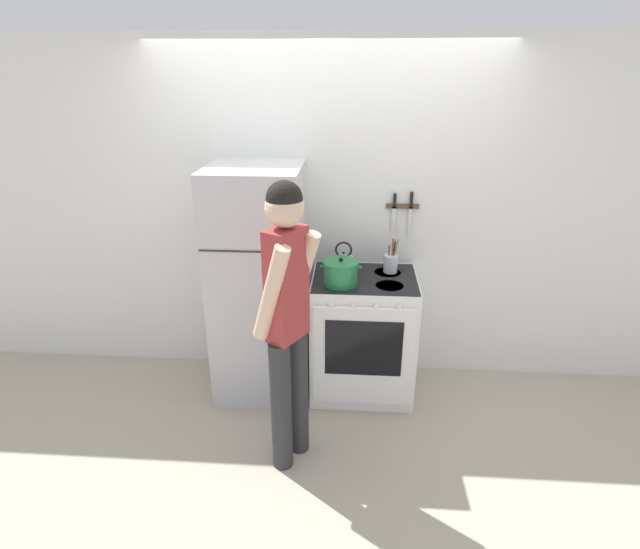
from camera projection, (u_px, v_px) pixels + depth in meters
name	position (u px, v px, depth m)	size (l,w,h in m)	color
ground_plane	(325.00, 364.00, 4.22)	(14.00, 14.00, 0.00)	#B2A893
wall_back	(326.00, 218.00, 3.76)	(10.00, 0.06, 2.55)	silver
refrigerator	(259.00, 285.00, 3.62)	(0.64, 0.68, 1.72)	#B7BABF
stove_range	(363.00, 336.00, 3.72)	(0.75, 0.65, 0.93)	white
dutch_oven_pot	(341.00, 273.00, 3.43)	(0.29, 0.25, 0.20)	#237A42
tea_kettle	(344.00, 262.00, 3.66)	(0.20, 0.16, 0.23)	silver
utensil_jar	(391.00, 263.00, 3.64)	(0.10, 0.10, 0.26)	silver
person	(287.00, 315.00, 2.84)	(0.41, 0.44, 1.79)	#2D2D30
wall_knife_strip	(403.00, 207.00, 3.64)	(0.24, 0.03, 0.33)	brown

